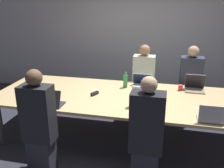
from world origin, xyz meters
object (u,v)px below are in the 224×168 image
at_px(laptop_far_right, 195,86).
at_px(bottle_far_center, 125,81).
at_px(laptop_far_center, 142,82).
at_px(person_far_center, 143,82).
at_px(person_near_left, 39,124).
at_px(bottle_near_midright, 132,100).
at_px(person_near_midright, 146,134).
at_px(laptop_near_right, 211,117).
at_px(laptop_near_left, 51,101).
at_px(cup_far_right, 181,88).
at_px(laptop_near_midright, 149,108).
at_px(person_far_right, 190,84).
at_px(stapler, 95,94).

xyz_separation_m(laptop_far_right, bottle_far_center, (-1.15, -0.12, 0.04)).
distance_m(laptop_far_center, person_far_center, 0.42).
relative_size(person_near_left, bottle_near_midright, 5.94).
bearing_deg(person_near_midright, laptop_far_right, -113.87).
bearing_deg(bottle_near_midright, laptop_far_center, 87.73).
relative_size(laptop_near_right, person_near_midright, 0.23).
relative_size(laptop_near_left, person_far_center, 0.22).
relative_size(laptop_far_right, cup_far_right, 3.34).
xyz_separation_m(laptop_near_left, bottle_near_midright, (1.11, 0.22, 0.03)).
bearing_deg(person_far_center, person_near_midright, -82.78).
relative_size(person_near_left, person_near_midright, 1.01).
xyz_separation_m(laptop_near_midright, bottle_near_midright, (-0.25, 0.14, 0.03)).
distance_m(cup_far_right, laptop_far_center, 0.66).
bearing_deg(bottle_far_center, person_near_midright, -69.86).
xyz_separation_m(person_far_right, bottle_far_center, (-1.11, -0.62, 0.19)).
bearing_deg(bottle_near_midright, laptop_near_left, -168.76).
distance_m(laptop_far_right, laptop_near_right, 1.13).
bearing_deg(person_near_midright, person_near_left, 2.92).
xyz_separation_m(person_far_right, laptop_near_right, (0.13, -1.63, 0.14)).
height_order(laptop_near_left, bottle_near_midright, laptop_near_left).
bearing_deg(laptop_near_left, laptop_near_midright, -176.44).
relative_size(cup_far_right, person_far_center, 0.07).
height_order(cup_far_right, person_near_midright, person_near_midright).
height_order(laptop_far_center, person_far_center, person_far_center).
height_order(person_far_right, person_near_midright, person_far_right).
distance_m(person_near_left, laptop_near_right, 2.16).
relative_size(person_far_right, person_far_center, 1.00).
bearing_deg(laptop_near_midright, laptop_far_center, -78.53).
bearing_deg(person_far_right, bottle_near_midright, -122.22).
relative_size(laptop_far_right, person_far_center, 0.22).
distance_m(cup_far_right, stapler, 1.43).
height_order(person_far_right, bottle_near_midright, person_far_right).
height_order(laptop_near_right, bottle_near_midright, bottle_near_midright).
height_order(laptop_far_right, laptop_far_center, laptop_far_right).
height_order(person_near_left, laptop_far_center, person_near_left).
bearing_deg(person_near_midright, stapler, -44.48).
xyz_separation_m(person_near_left, bottle_near_midright, (1.09, 0.64, 0.17)).
bearing_deg(person_far_right, laptop_near_midright, -112.29).
bearing_deg(stapler, person_near_left, -91.40).
bearing_deg(laptop_near_right, person_far_center, -57.44).
xyz_separation_m(person_near_left, laptop_far_center, (1.13, 1.57, 0.13)).
relative_size(laptop_near_left, laptop_near_midright, 1.00).
distance_m(person_near_midright, bottle_far_center, 1.46).
relative_size(person_near_left, person_far_center, 1.00).
height_order(laptop_near_midright, laptop_far_center, laptop_near_midright).
height_order(person_far_right, cup_far_right, person_far_right).
bearing_deg(laptop_far_right, stapler, -159.53).
height_order(laptop_near_left, laptop_near_right, laptop_near_left).
height_order(person_near_left, cup_far_right, person_near_left).
xyz_separation_m(laptop_near_right, laptop_far_center, (-0.98, 1.16, -0.00)).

